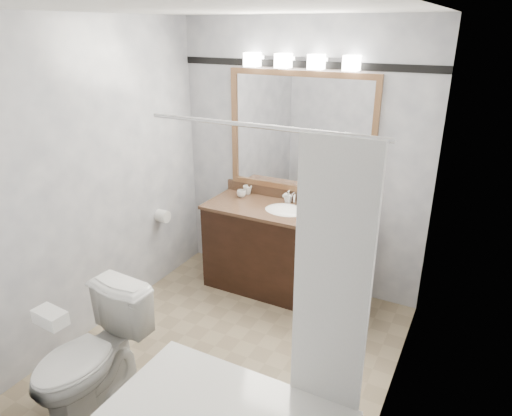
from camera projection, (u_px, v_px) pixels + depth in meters
The scene contains 14 objects.
room at pixel (227, 205), 3.16m from camera, with size 2.42×2.62×2.52m.
vanity at pixel (285, 250), 4.29m from camera, with size 1.53×0.58×0.97m.
mirror at pixel (300, 134), 4.12m from camera, with size 1.40×0.04×1.10m.
vanity_light_bar at pixel (300, 61), 3.84m from camera, with size 1.02×0.14×0.12m.
accent_stripe at pixel (303, 64), 3.91m from camera, with size 2.40×0.01×0.06m, color black.
tp_roll at pixel (163, 216), 4.40m from camera, with size 0.12×0.12×0.11m, color white.
toilet at pixel (90, 358), 2.95m from camera, with size 0.46×0.80×0.82m, color white.
tissue_box at pixel (50, 317), 2.60m from camera, with size 0.20×0.11×0.08m, color white.
coffee_maker at pixel (336, 202), 3.88m from camera, with size 0.17×0.20×0.31m.
cup_left at pixel (241, 194), 4.45m from camera, with size 0.09×0.09×0.07m, color white.
cup_right at pixel (248, 190), 4.53m from camera, with size 0.09×0.09×0.08m, color white.
soap_bottle_a at pixel (289, 196), 4.31m from camera, with size 0.05×0.05×0.11m, color white.
soap_bottle_b at pixel (312, 205), 4.17m from camera, with size 0.06×0.06×0.07m, color white.
soap_bar at pixel (301, 207), 4.19m from camera, with size 0.08×0.05×0.02m, color beige.
Camera 1 is at (1.54, -2.51, 2.40)m, focal length 32.00 mm.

